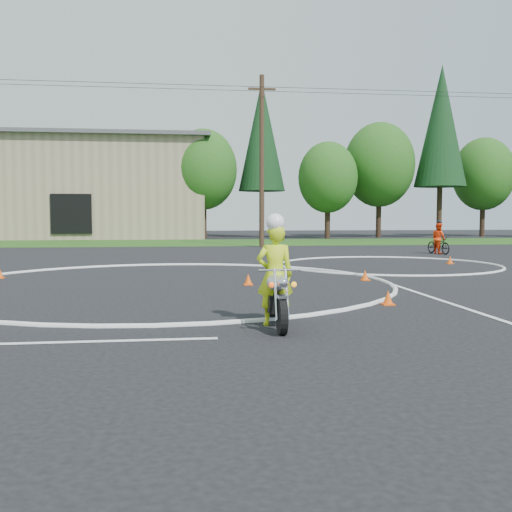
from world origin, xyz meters
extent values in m
plane|color=black|center=(0.00, 0.00, 0.00)|extent=(120.00, 120.00, 0.00)
cube|color=#1E4714|center=(0.00, 27.00, 0.01)|extent=(120.00, 10.00, 0.02)
torus|color=silver|center=(0.00, 3.00, 0.01)|extent=(12.12, 12.12, 0.12)
torus|color=silver|center=(8.00, 8.00, 0.01)|extent=(8.10, 8.10, 0.10)
cube|color=silver|center=(6.00, -2.00, 0.01)|extent=(0.12, 10.00, 0.01)
cylinder|color=black|center=(2.00, -3.82, 0.29)|extent=(0.12, 0.58, 0.57)
cylinder|color=black|center=(2.02, -2.49, 0.29)|extent=(0.12, 0.58, 0.57)
cube|color=black|center=(2.01, -3.11, 0.38)|extent=(0.28, 0.53, 0.29)
ellipsoid|color=silver|center=(2.01, -3.30, 0.75)|extent=(0.35, 0.62, 0.27)
cube|color=black|center=(2.01, -2.82, 0.71)|extent=(0.26, 0.58, 0.10)
cylinder|color=silver|center=(1.91, -3.75, 0.62)|extent=(0.05, 0.34, 0.77)
cylinder|color=white|center=(2.09, -3.75, 0.62)|extent=(0.05, 0.34, 0.77)
cube|color=silver|center=(2.00, -3.84, 0.59)|extent=(0.14, 0.21, 0.05)
cylinder|color=silver|center=(2.00, -3.59, 0.97)|extent=(0.67, 0.04, 0.03)
sphere|color=silver|center=(2.00, -3.92, 0.81)|extent=(0.17, 0.17, 0.17)
sphere|color=#EE450B|center=(1.83, -3.90, 0.78)|extent=(0.09, 0.09, 0.09)
sphere|color=#FF9B0C|center=(2.17, -3.90, 0.78)|extent=(0.09, 0.09, 0.09)
cylinder|color=silver|center=(2.17, -2.73, 0.29)|extent=(0.09, 0.77, 0.08)
imported|color=#C7E518|center=(2.01, -3.06, 0.85)|extent=(0.62, 0.41, 1.69)
sphere|color=white|center=(2.01, -3.10, 1.71)|extent=(0.30, 0.30, 0.30)
imported|color=black|center=(12.69, 13.88, 0.45)|extent=(0.90, 1.80, 0.91)
imported|color=#FF3E0D|center=(12.69, 13.88, 0.75)|extent=(0.69, 0.82, 1.51)
sphere|color=black|center=(12.69, 13.88, 1.53)|extent=(0.26, 0.26, 0.26)
cone|color=#FF560D|center=(2.17, 2.53, 0.15)|extent=(0.22, 0.22, 0.30)
cube|color=#FF560D|center=(2.17, 2.53, 0.01)|extent=(0.24, 0.24, 0.03)
cone|color=#FF560D|center=(5.59, 3.21, 0.15)|extent=(0.22, 0.22, 0.30)
cube|color=#FF560D|center=(5.59, 3.21, 0.01)|extent=(0.24, 0.24, 0.03)
cone|color=#FF560D|center=(10.58, 8.28, 0.15)|extent=(0.22, 0.22, 0.30)
cube|color=#FF560D|center=(10.58, 8.28, 0.01)|extent=(0.24, 0.24, 0.03)
cone|color=#FF560D|center=(-4.89, 5.03, 0.15)|extent=(0.22, 0.22, 0.30)
cube|color=#FF560D|center=(-4.89, 5.03, 0.01)|extent=(0.24, 0.24, 0.03)
cone|color=#FF560D|center=(4.65, -1.20, 0.15)|extent=(0.22, 0.22, 0.30)
cube|color=#FF560D|center=(4.65, -1.20, 0.01)|extent=(0.24, 0.24, 0.03)
cube|color=black|center=(-8.00, 31.90, 2.00)|extent=(3.00, 0.16, 3.00)
cylinder|color=#382619|center=(2.00, 34.00, 1.62)|extent=(0.44, 0.44, 3.24)
ellipsoid|color=#1E5116|center=(2.00, 34.00, 5.58)|extent=(5.40, 5.40, 6.48)
cylinder|color=#382619|center=(7.00, 36.00, 1.98)|extent=(0.44, 0.44, 3.96)
cone|color=black|center=(7.00, 36.00, 8.63)|extent=(3.96, 3.96, 9.35)
cylinder|color=#382619|center=(12.00, 33.00, 1.44)|extent=(0.44, 0.44, 2.88)
ellipsoid|color=#1E5116|center=(12.00, 33.00, 4.96)|extent=(4.80, 4.80, 5.76)
cylinder|color=#382619|center=(17.00, 35.00, 1.80)|extent=(0.44, 0.44, 3.60)
ellipsoid|color=#1E5116|center=(17.00, 35.00, 6.20)|extent=(6.00, 6.00, 7.20)
cylinder|color=#382619|center=(22.00, 34.00, 2.16)|extent=(0.44, 0.44, 4.32)
cone|color=black|center=(22.00, 34.00, 9.42)|extent=(4.32, 4.32, 10.20)
cylinder|color=#382619|center=(27.00, 36.00, 1.62)|extent=(0.44, 0.44, 3.24)
ellipsoid|color=#1E5116|center=(27.00, 36.00, 5.58)|extent=(5.40, 5.40, 6.48)
cylinder|color=#382619|center=(-2.00, 35.00, 1.44)|extent=(0.44, 0.44, 2.88)
ellipsoid|color=#1E5116|center=(-2.00, 35.00, 4.96)|extent=(4.80, 4.80, 5.76)
cylinder|color=#473321|center=(5.00, 21.00, 5.00)|extent=(0.28, 0.28, 10.00)
cube|color=#473321|center=(5.00, 21.00, 9.20)|extent=(1.60, 0.12, 0.12)
cylinder|color=black|center=(-5.00, 20.45, 9.20)|extent=(20.00, 0.02, 0.02)
cylinder|color=black|center=(-5.00, 21.55, 9.20)|extent=(20.00, 0.02, 0.02)
cylinder|color=black|center=(15.00, 20.45, 9.20)|extent=(20.00, 0.02, 0.02)
cylinder|color=black|center=(15.00, 21.55, 9.20)|extent=(20.00, 0.02, 0.02)
camera|label=1|loc=(0.54, -12.38, 1.82)|focal=40.00mm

